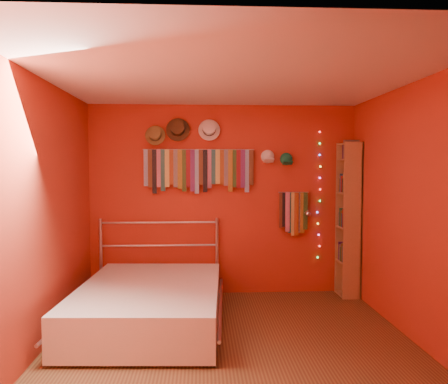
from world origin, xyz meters
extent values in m
plane|color=#51301C|center=(0.00, 0.00, 0.00)|extent=(3.50, 3.50, 0.00)
cube|color=#B0341C|center=(0.00, 1.75, 1.25)|extent=(3.50, 0.02, 2.50)
cube|color=#B0341C|center=(1.75, 0.00, 1.25)|extent=(0.02, 3.50, 2.50)
cube|color=#B0341C|center=(-1.75, 0.00, 1.25)|extent=(0.02, 3.50, 2.50)
cube|color=white|center=(0.00, 0.00, 2.50)|extent=(3.50, 3.50, 0.02)
cylinder|color=silver|center=(-0.32, 1.70, 1.91)|extent=(1.45, 0.01, 0.01)
cube|color=#6B90BF|center=(-1.01, 1.69, 1.68)|extent=(0.06, 0.01, 0.47)
cube|color=#4E351A|center=(-0.95, 1.68, 1.67)|extent=(0.06, 0.01, 0.49)
cube|color=black|center=(-0.90, 1.68, 1.63)|extent=(0.06, 0.01, 0.57)
cube|color=#B35985|center=(-0.84, 1.69, 1.67)|extent=(0.06, 0.01, 0.49)
cube|color=#1A5C56|center=(-0.79, 1.68, 1.64)|extent=(0.06, 0.01, 0.54)
cube|color=#C7C74F|center=(-0.73, 1.68, 1.67)|extent=(0.06, 0.01, 0.49)
cube|color=maroon|center=(-0.68, 1.69, 1.68)|extent=(0.06, 0.01, 0.46)
cube|color=navy|center=(-0.62, 1.68, 1.67)|extent=(0.06, 0.01, 0.49)
cube|color=olive|center=(-0.57, 1.68, 1.66)|extent=(0.06, 0.01, 0.51)
cube|color=#2D4E1F|center=(-0.51, 1.69, 1.64)|extent=(0.06, 0.01, 0.55)
cube|color=maroon|center=(-0.46, 1.68, 1.67)|extent=(0.06, 0.01, 0.49)
cube|color=#4D175E|center=(-0.40, 1.68, 1.64)|extent=(0.06, 0.01, 0.54)
cube|color=#7BA8DB|center=(-0.35, 1.69, 1.62)|extent=(0.06, 0.01, 0.57)
cube|color=#482D18|center=(-0.29, 1.68, 1.68)|extent=(0.06, 0.01, 0.46)
cube|color=black|center=(-0.24, 1.68, 1.63)|extent=(0.06, 0.01, 0.56)
cube|color=#AE5778|center=(-0.18, 1.69, 1.66)|extent=(0.06, 0.01, 0.50)
cube|color=#1B5961|center=(-0.13, 1.68, 1.69)|extent=(0.06, 0.01, 0.45)
cube|color=#C4C04E|center=(-0.07, 1.68, 1.69)|extent=(0.06, 0.01, 0.45)
cube|color=brown|center=(-0.02, 1.69, 1.68)|extent=(0.06, 0.01, 0.46)
cube|color=navy|center=(0.04, 1.68, 1.68)|extent=(0.06, 0.01, 0.47)
cube|color=brown|center=(0.09, 1.68, 1.64)|extent=(0.06, 0.01, 0.55)
cube|color=#265321|center=(0.15, 1.69, 1.67)|extent=(0.06, 0.01, 0.49)
cube|color=maroon|center=(0.20, 1.68, 1.66)|extent=(0.06, 0.01, 0.50)
cube|color=#4E175F|center=(0.26, 1.68, 1.66)|extent=(0.06, 0.01, 0.50)
cube|color=#7DA4DE|center=(0.31, 1.69, 1.63)|extent=(0.06, 0.01, 0.56)
cube|color=#4C2C19|center=(0.36, 1.68, 1.68)|extent=(0.06, 0.01, 0.46)
cylinder|color=silver|center=(0.93, 1.70, 1.35)|extent=(0.40, 0.01, 0.01)
cube|color=#462217|center=(0.77, 1.69, 1.12)|extent=(0.06, 0.01, 0.47)
cube|color=black|center=(0.81, 1.68, 1.12)|extent=(0.06, 0.01, 0.46)
cube|color=#C3619A|center=(0.85, 1.68, 1.09)|extent=(0.06, 0.01, 0.52)
cube|color=#1A5D5A|center=(0.89, 1.69, 1.08)|extent=(0.06, 0.01, 0.54)
cube|color=#AF9A46|center=(0.93, 1.68, 1.06)|extent=(0.06, 0.01, 0.58)
cube|color=maroon|center=(0.97, 1.68, 1.06)|extent=(0.06, 0.01, 0.57)
cube|color=#131B53|center=(1.01, 1.69, 1.08)|extent=(0.06, 0.01, 0.54)
cube|color=brown|center=(1.05, 1.68, 1.08)|extent=(0.06, 0.01, 0.54)
cube|color=#21481C|center=(1.09, 1.68, 1.10)|extent=(0.06, 0.01, 0.50)
cylinder|color=olive|center=(-0.88, 1.69, 2.09)|extent=(0.26, 0.06, 0.26)
cylinder|color=olive|center=(-0.88, 1.65, 2.10)|extent=(0.15, 0.13, 0.17)
cylinder|color=#332314|center=(-0.88, 1.67, 2.10)|extent=(0.16, 0.05, 0.16)
cylinder|color=#452E18|center=(-0.59, 1.69, 2.17)|extent=(0.31, 0.08, 0.30)
cylinder|color=#452E18|center=(-0.59, 1.64, 2.18)|extent=(0.18, 0.15, 0.20)
cylinder|color=black|center=(-0.59, 1.66, 2.17)|extent=(0.19, 0.06, 0.19)
cylinder|color=white|center=(-0.18, 1.69, 2.17)|extent=(0.28, 0.07, 0.28)
cylinder|color=white|center=(-0.18, 1.64, 2.18)|extent=(0.17, 0.14, 0.18)
cylinder|color=black|center=(-0.18, 1.67, 2.17)|extent=(0.17, 0.06, 0.17)
ellipsoid|color=white|center=(0.58, 1.70, 1.82)|extent=(0.18, 0.13, 0.18)
cube|color=white|center=(0.58, 1.59, 1.77)|extent=(0.13, 0.09, 0.05)
ellipsoid|color=#1A774A|center=(0.83, 1.70, 1.79)|extent=(0.17, 0.13, 0.17)
cube|color=#1A774A|center=(0.83, 1.59, 1.74)|extent=(0.12, 0.09, 0.05)
sphere|color=#FF3333|center=(1.28, 1.71, 2.15)|extent=(0.02, 0.02, 0.02)
sphere|color=#33FF4C|center=(1.28, 1.71, 2.00)|extent=(0.02, 0.02, 0.02)
sphere|color=#4C66FF|center=(1.28, 1.71, 1.85)|extent=(0.02, 0.02, 0.02)
sphere|color=yellow|center=(1.29, 1.71, 1.69)|extent=(0.02, 0.02, 0.02)
sphere|color=#FF4CCC|center=(1.28, 1.71, 1.54)|extent=(0.02, 0.02, 0.02)
sphere|color=#FF3333|center=(1.29, 1.71, 1.39)|extent=(0.02, 0.02, 0.02)
sphere|color=#33FF4C|center=(1.29, 1.71, 1.24)|extent=(0.02, 0.02, 0.02)
sphere|color=#4C66FF|center=(1.26, 1.71, 1.08)|extent=(0.02, 0.02, 0.02)
sphere|color=yellow|center=(1.27, 1.71, 0.93)|extent=(0.02, 0.02, 0.02)
sphere|color=#FF4CCC|center=(1.28, 1.71, 0.78)|extent=(0.02, 0.02, 0.02)
sphere|color=#FF3333|center=(1.29, 1.71, 0.63)|extent=(0.02, 0.02, 0.02)
sphere|color=#33FF4C|center=(1.27, 1.71, 0.47)|extent=(0.02, 0.02, 0.02)
cylinder|color=silver|center=(1.08, 1.73, 1.07)|extent=(0.03, 0.03, 0.03)
cylinder|color=silver|center=(1.08, 1.62, 1.10)|extent=(0.01, 0.23, 0.07)
sphere|color=white|center=(1.08, 1.50, 1.09)|extent=(0.06, 0.06, 0.06)
cube|color=#9C7446|center=(1.62, 1.37, 1.00)|extent=(0.24, 0.02, 2.00)
cube|color=#9C7446|center=(1.62, 1.69, 1.00)|extent=(0.24, 0.02, 2.00)
cube|color=#9C7446|center=(1.74, 1.53, 1.00)|extent=(0.02, 0.34, 2.00)
cube|color=#9C7446|center=(1.62, 1.53, 0.02)|extent=(0.24, 0.32, 0.02)
cube|color=#9C7446|center=(1.62, 1.53, 0.45)|extent=(0.24, 0.32, 0.02)
cube|color=#9C7446|center=(1.62, 1.53, 0.90)|extent=(0.24, 0.32, 0.02)
cube|color=#9C7446|center=(1.62, 1.53, 1.35)|extent=(0.24, 0.32, 0.02)
cube|color=#9C7446|center=(1.62, 1.53, 1.78)|extent=(0.24, 0.32, 0.02)
cube|color=#9C7446|center=(1.62, 1.53, 1.98)|extent=(0.24, 0.32, 0.02)
cylinder|color=silver|center=(-1.59, 1.65, 0.51)|extent=(0.04, 0.04, 1.02)
cylinder|color=silver|center=(-0.09, 1.65, 0.51)|extent=(0.04, 0.04, 1.02)
cylinder|color=silver|center=(-0.84, 1.65, 0.38)|extent=(1.50, 0.03, 0.03)
cylinder|color=silver|center=(-0.84, 1.65, 0.67)|extent=(1.50, 0.03, 0.03)
cylinder|color=silver|center=(-0.84, 1.65, 0.97)|extent=(1.50, 0.03, 0.03)
cube|color=silver|center=(-0.84, 0.58, 0.23)|extent=(1.55, 2.12, 0.41)
cylinder|color=silver|center=(-1.59, 0.58, 0.21)|extent=(0.15, 2.04, 0.03)
cylinder|color=silver|center=(-0.09, 0.58, 0.21)|extent=(0.15, 2.04, 0.03)
camera|label=1|loc=(-0.29, -4.01, 1.68)|focal=35.00mm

